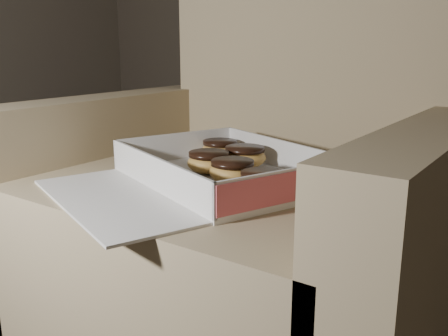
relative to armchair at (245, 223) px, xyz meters
name	(u,v)px	position (x,y,z in m)	size (l,w,h in m)	color
armchair	(245,223)	(0.00, 0.00, 0.00)	(0.92, 0.77, 0.96)	tan
bakery_box	(207,178)	(0.01, -0.15, 0.14)	(0.55, 0.59, 0.07)	silver
donut_a	(209,161)	(-0.03, -0.10, 0.16)	(0.09, 0.09, 0.04)	gold
donut_b	(245,156)	(0.01, -0.01, 0.16)	(0.09, 0.09, 0.05)	gold
donut_c	(232,171)	(0.05, -0.13, 0.16)	(0.09, 0.09, 0.04)	gold
donut_d	(220,149)	(-0.09, 0.03, 0.16)	(0.09, 0.09, 0.04)	gold
donut_e	(263,183)	(0.15, -0.17, 0.16)	(0.09, 0.09, 0.04)	gold
crumb_a	(156,163)	(-0.17, -0.11, 0.14)	(0.01, 0.01, 0.00)	black
crumb_b	(214,210)	(0.13, -0.29, 0.14)	(0.01, 0.01, 0.00)	black
crumb_c	(212,205)	(0.11, -0.27, 0.14)	(0.01, 0.01, 0.00)	black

